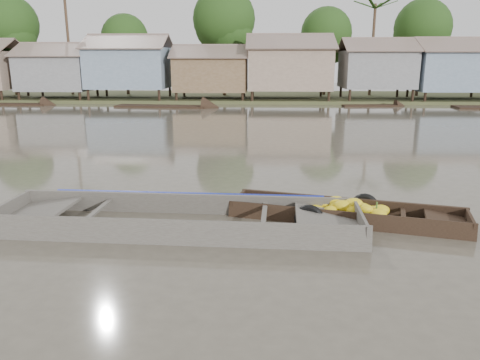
{
  "coord_description": "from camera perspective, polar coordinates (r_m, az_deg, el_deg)",
  "views": [
    {
      "loc": [
        0.02,
        -9.42,
        3.48
      ],
      "look_at": [
        -0.37,
        0.81,
        0.8
      ],
      "focal_mm": 35.0,
      "sensor_mm": 36.0,
      "label": 1
    }
  ],
  "objects": [
    {
      "name": "viewer_boat",
      "position": [
        10.02,
        -7.31,
        -5.4
      ],
      "size": [
        7.74,
        2.37,
        0.62
      ],
      "rotation": [
        0.0,
        0.0,
        -0.05
      ],
      "color": "#443F39",
      "rests_on": "ground"
    },
    {
      "name": "ground",
      "position": [
        10.04,
        1.95,
        -5.62
      ],
      "size": [
        120.0,
        120.0,
        0.0
      ],
      "primitive_type": "plane",
      "color": "#504A3D",
      "rests_on": "ground"
    },
    {
      "name": "banana_boat",
      "position": [
        10.65,
        12.43,
        -4.02
      ],
      "size": [
        5.26,
        2.5,
        0.71
      ],
      "rotation": [
        0.0,
        0.0,
        -0.26
      ],
      "color": "black",
      "rests_on": "ground"
    },
    {
      "name": "riverbank",
      "position": [
        41.4,
        6.56,
        13.99
      ],
      "size": [
        120.0,
        12.47,
        10.22
      ],
      "color": "#384723",
      "rests_on": "ground"
    },
    {
      "name": "distant_boats",
      "position": [
        33.43,
        15.54,
        8.06
      ],
      "size": [
        47.11,
        15.68,
        0.35
      ],
      "color": "black",
      "rests_on": "ground"
    }
  ]
}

